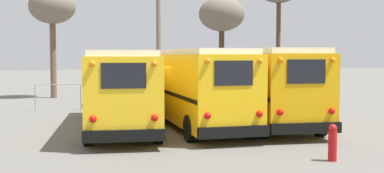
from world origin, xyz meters
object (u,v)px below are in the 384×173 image
Objects in this scene: school_bus_0 at (122,86)px; utility_pole at (158,37)px; school_bus_2 at (258,83)px; school_bus_1 at (192,84)px; fire_hydrant at (333,142)px; bare_tree_0 at (52,8)px; bare_tree_1 at (222,15)px.

utility_pole is (3.14, 10.97, 2.40)m from school_bus_0.
school_bus_0 is at bearing -177.46° from school_bus_2.
school_bus_1 is 8.14m from fire_hydrant.
bare_tree_0 reaches higher than bare_tree_1.
bare_tree_1 is at bearing 60.52° from school_bus_0.
school_bus_1 is 10.93m from utility_pole.
fire_hydrant is (2.31, -7.71, -1.19)m from school_bus_1.
utility_pole is at bearing 96.58° from fire_hydrant.
bare_tree_0 is (-3.59, 14.96, 4.45)m from school_bus_0.
school_bus_1 is 16.64m from bare_tree_0.
school_bus_0 is at bearing 125.38° from fire_hydrant.
bare_tree_0 reaches higher than fire_hydrant.
school_bus_2 is 11.30m from utility_pole.
school_bus_2 is (2.94, -0.05, 0.02)m from school_bus_1.
school_bus_2 is at bearing 85.28° from fire_hydrant.
utility_pole is 7.60× the size of fire_hydrant.
school_bus_2 is at bearing 2.54° from school_bus_0.
school_bus_0 is 0.99× the size of school_bus_2.
school_bus_1 is 1.03× the size of school_bus_2.
school_bus_0 is 1.42× the size of bare_tree_1.
school_bus_2 is at bearing -99.89° from bare_tree_1.
school_bus_2 is (5.89, 0.26, 0.05)m from school_bus_0.
utility_pole is at bearing -30.66° from bare_tree_0.
school_bus_2 is 1.40× the size of bare_tree_0.
bare_tree_0 is 1.03× the size of bare_tree_1.
school_bus_0 is 16.01m from bare_tree_0.
school_bus_0 is 1.31× the size of utility_pole.
fire_hydrant is (2.12, -18.37, -3.57)m from utility_pole.
school_bus_1 is at bearing -65.97° from bare_tree_0.
utility_pole is 1.06× the size of bare_tree_0.
bare_tree_1 is 7.00× the size of fire_hydrant.
school_bus_0 is 2.96m from school_bus_1.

